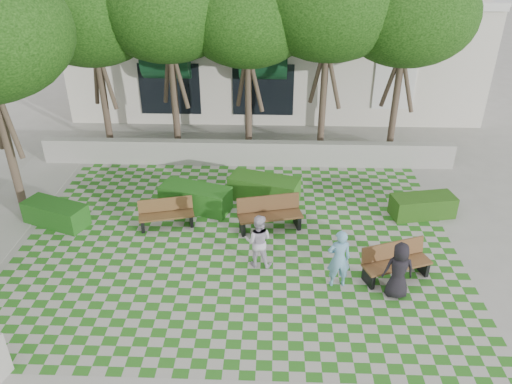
{
  "coord_description": "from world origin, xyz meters",
  "views": [
    {
      "loc": [
        0.92,
        -10.51,
        7.99
      ],
      "look_at": [
        0.5,
        1.5,
        1.4
      ],
      "focal_mm": 35.0,
      "sensor_mm": 36.0,
      "label": 1
    }
  ],
  "objects_px": {
    "hedge_east": "(423,206)",
    "person_blue": "(339,259)",
    "hedge_west": "(56,214)",
    "bench_east": "(395,262)",
    "person_dark": "(399,270)",
    "person_white": "(258,241)",
    "hedge_midright": "(264,189)",
    "bench_west": "(166,214)",
    "bench_mid": "(270,214)",
    "hedge_midleft": "(196,198)"
  },
  "relations": [
    {
      "from": "hedge_midleft",
      "to": "person_dark",
      "type": "xyz_separation_m",
      "value": [
        5.38,
        -3.93,
        0.36
      ]
    },
    {
      "from": "bench_east",
      "to": "bench_west",
      "type": "xyz_separation_m",
      "value": [
        -6.21,
        2.17,
        -0.04
      ]
    },
    {
      "from": "hedge_west",
      "to": "hedge_midright",
      "type": "bearing_deg",
      "value": 15.26
    },
    {
      "from": "hedge_west",
      "to": "person_dark",
      "type": "relative_size",
      "value": 1.31
    },
    {
      "from": "person_white",
      "to": "person_blue",
      "type": "bearing_deg",
      "value": 165.43
    },
    {
      "from": "hedge_west",
      "to": "bench_mid",
      "type": "bearing_deg",
      "value": -0.27
    },
    {
      "from": "person_blue",
      "to": "bench_west",
      "type": "bearing_deg",
      "value": -34.55
    },
    {
      "from": "hedge_east",
      "to": "hedge_midleft",
      "type": "bearing_deg",
      "value": 178.54
    },
    {
      "from": "bench_west",
      "to": "hedge_midright",
      "type": "xyz_separation_m",
      "value": [
        2.83,
        1.69,
        -0.02
      ]
    },
    {
      "from": "hedge_east",
      "to": "person_white",
      "type": "relative_size",
      "value": 1.27
    },
    {
      "from": "hedge_midright",
      "to": "person_blue",
      "type": "height_order",
      "value": "person_blue"
    },
    {
      "from": "hedge_east",
      "to": "person_dark",
      "type": "relative_size",
      "value": 1.28
    },
    {
      "from": "hedge_midright",
      "to": "hedge_midleft",
      "type": "distance_m",
      "value": 2.22
    },
    {
      "from": "bench_east",
      "to": "person_white",
      "type": "height_order",
      "value": "person_white"
    },
    {
      "from": "bench_mid",
      "to": "hedge_east",
      "type": "relative_size",
      "value": 1.03
    },
    {
      "from": "hedge_east",
      "to": "hedge_midleft",
      "type": "xyz_separation_m",
      "value": [
        -6.96,
        0.18,
        0.05
      ]
    },
    {
      "from": "person_blue",
      "to": "hedge_midleft",
      "type": "bearing_deg",
      "value": -47.98
    },
    {
      "from": "bench_west",
      "to": "hedge_west",
      "type": "distance_m",
      "value": 3.31
    },
    {
      "from": "bench_east",
      "to": "person_blue",
      "type": "relative_size",
      "value": 1.16
    },
    {
      "from": "hedge_east",
      "to": "person_dark",
      "type": "xyz_separation_m",
      "value": [
        -1.58,
        -3.75,
        0.41
      ]
    },
    {
      "from": "bench_west",
      "to": "hedge_midleft",
      "type": "distance_m",
      "value": 1.26
    },
    {
      "from": "person_dark",
      "to": "hedge_midright",
      "type": "bearing_deg",
      "value": -56.18
    },
    {
      "from": "bench_mid",
      "to": "hedge_west",
      "type": "bearing_deg",
      "value": 166.17
    },
    {
      "from": "bench_west",
      "to": "person_dark",
      "type": "bearing_deg",
      "value": -39.58
    },
    {
      "from": "hedge_east",
      "to": "person_blue",
      "type": "bearing_deg",
      "value": -130.88
    },
    {
      "from": "bench_mid",
      "to": "hedge_midright",
      "type": "height_order",
      "value": "bench_mid"
    },
    {
      "from": "hedge_east",
      "to": "hedge_west",
      "type": "height_order",
      "value": "hedge_west"
    },
    {
      "from": "bench_east",
      "to": "person_blue",
      "type": "xyz_separation_m",
      "value": [
        -1.49,
        -0.38,
        0.35
      ]
    },
    {
      "from": "bench_east",
      "to": "person_dark",
      "type": "distance_m",
      "value": 0.79
    },
    {
      "from": "bench_east",
      "to": "hedge_west",
      "type": "distance_m",
      "value": 9.76
    },
    {
      "from": "bench_east",
      "to": "hedge_midleft",
      "type": "height_order",
      "value": "bench_east"
    },
    {
      "from": "person_white",
      "to": "hedge_midleft",
      "type": "bearing_deg",
      "value": -47.66
    },
    {
      "from": "hedge_midleft",
      "to": "person_blue",
      "type": "bearing_deg",
      "value": -41.82
    },
    {
      "from": "bench_mid",
      "to": "hedge_midright",
      "type": "bearing_deg",
      "value": 82.87
    },
    {
      "from": "bench_east",
      "to": "hedge_midright",
      "type": "distance_m",
      "value": 5.13
    },
    {
      "from": "bench_west",
      "to": "hedge_midright",
      "type": "bearing_deg",
      "value": 16.63
    },
    {
      "from": "person_blue",
      "to": "hedge_midright",
      "type": "bearing_deg",
      "value": -72.15
    },
    {
      "from": "bench_east",
      "to": "person_white",
      "type": "distance_m",
      "value": 3.49
    },
    {
      "from": "hedge_west",
      "to": "bench_east",
      "type": "bearing_deg",
      "value": -12.94
    },
    {
      "from": "hedge_west",
      "to": "person_blue",
      "type": "bearing_deg",
      "value": -17.73
    },
    {
      "from": "bench_mid",
      "to": "bench_west",
      "type": "distance_m",
      "value": 3.03
    },
    {
      "from": "bench_east",
      "to": "bench_west",
      "type": "relative_size",
      "value": 1.1
    },
    {
      "from": "bench_mid",
      "to": "person_dark",
      "type": "xyz_separation_m",
      "value": [
        3.07,
        -2.88,
        0.27
      ]
    },
    {
      "from": "hedge_midright",
      "to": "hedge_west",
      "type": "relative_size",
      "value": 1.15
    },
    {
      "from": "bench_west",
      "to": "person_white",
      "type": "distance_m",
      "value": 3.3
    },
    {
      "from": "bench_west",
      "to": "person_blue",
      "type": "xyz_separation_m",
      "value": [
        4.72,
        -2.55,
        0.39
      ]
    },
    {
      "from": "bench_mid",
      "to": "hedge_midright",
      "type": "distance_m",
      "value": 1.72
    },
    {
      "from": "bench_west",
      "to": "hedge_east",
      "type": "bearing_deg",
      "value": -7.79
    },
    {
      "from": "bench_mid",
      "to": "person_blue",
      "type": "bearing_deg",
      "value": -69.78
    },
    {
      "from": "bench_mid",
      "to": "person_dark",
      "type": "height_order",
      "value": "person_dark"
    }
  ]
}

